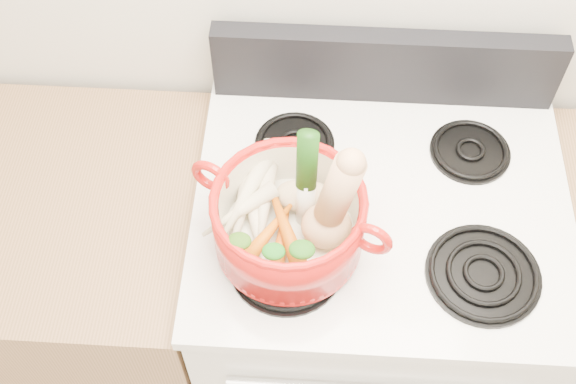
# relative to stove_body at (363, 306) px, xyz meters

# --- Properties ---
(stove_body) EXTENTS (0.76, 0.65, 0.92)m
(stove_body) POSITION_rel_stove_body_xyz_m (0.00, 0.00, 0.00)
(stove_body) COLOR silver
(stove_body) RESTS_ON floor
(cooktop) EXTENTS (0.78, 0.67, 0.03)m
(cooktop) POSITION_rel_stove_body_xyz_m (0.00, 0.00, 0.47)
(cooktop) COLOR white
(cooktop) RESTS_ON stove_body
(control_backsplash) EXTENTS (0.76, 0.05, 0.18)m
(control_backsplash) POSITION_rel_stove_body_xyz_m (0.00, 0.30, 0.58)
(control_backsplash) COLOR black
(control_backsplash) RESTS_ON cooktop
(burner_front_left) EXTENTS (0.22, 0.22, 0.02)m
(burner_front_left) POSITION_rel_stove_body_xyz_m (-0.19, -0.16, 0.50)
(burner_front_left) COLOR black
(burner_front_left) RESTS_ON cooktop
(burner_front_right) EXTENTS (0.22, 0.22, 0.02)m
(burner_front_right) POSITION_rel_stove_body_xyz_m (0.19, -0.16, 0.50)
(burner_front_right) COLOR black
(burner_front_right) RESTS_ON cooktop
(burner_back_left) EXTENTS (0.17, 0.17, 0.02)m
(burner_back_left) POSITION_rel_stove_body_xyz_m (-0.19, 0.14, 0.50)
(burner_back_left) COLOR black
(burner_back_left) RESTS_ON cooktop
(burner_back_right) EXTENTS (0.17, 0.17, 0.02)m
(burner_back_right) POSITION_rel_stove_body_xyz_m (0.19, 0.14, 0.50)
(burner_back_right) COLOR black
(burner_back_right) RESTS_ON cooktop
(dutch_oven) EXTENTS (0.37, 0.37, 0.14)m
(dutch_oven) POSITION_rel_stove_body_xyz_m (-0.19, -0.11, 0.58)
(dutch_oven) COLOR #B0130F
(dutch_oven) RESTS_ON burner_front_left
(pot_handle_left) EXTENTS (0.08, 0.05, 0.08)m
(pot_handle_left) POSITION_rel_stove_body_xyz_m (-0.34, -0.05, 0.63)
(pot_handle_left) COLOR #B0130F
(pot_handle_left) RESTS_ON dutch_oven
(pot_handle_right) EXTENTS (0.08, 0.05, 0.08)m
(pot_handle_right) POSITION_rel_stove_body_xyz_m (-0.04, -0.17, 0.63)
(pot_handle_right) COLOR #B0130F
(pot_handle_right) RESTS_ON dutch_oven
(squash) EXTENTS (0.15, 0.11, 0.26)m
(squash) POSITION_rel_stove_body_xyz_m (-0.12, -0.12, 0.66)
(squash) COLOR tan
(squash) RESTS_ON dutch_oven
(leek) EXTENTS (0.04, 0.06, 0.26)m
(leek) POSITION_rel_stove_body_xyz_m (-0.16, -0.08, 0.66)
(leek) COLOR silver
(leek) RESTS_ON dutch_oven
(ginger) EXTENTS (0.10, 0.08, 0.05)m
(ginger) POSITION_rel_stove_body_xyz_m (-0.17, -0.05, 0.56)
(ginger) COLOR tan
(ginger) RESTS_ON dutch_oven
(parsnip_0) EXTENTS (0.10, 0.24, 0.07)m
(parsnip_0) POSITION_rel_stove_body_xyz_m (-0.25, -0.10, 0.56)
(parsnip_0) COLOR beige
(parsnip_0) RESTS_ON dutch_oven
(parsnip_1) EXTENTS (0.07, 0.20, 0.06)m
(parsnip_1) POSITION_rel_stove_body_xyz_m (-0.28, -0.08, 0.57)
(parsnip_1) COLOR beige
(parsnip_1) RESTS_ON dutch_oven
(parsnip_2) EXTENTS (0.05, 0.20, 0.06)m
(parsnip_2) POSITION_rel_stove_body_xyz_m (-0.24, -0.07, 0.57)
(parsnip_2) COLOR beige
(parsnip_2) RESTS_ON dutch_oven
(parsnip_3) EXTENTS (0.16, 0.13, 0.05)m
(parsnip_3) POSITION_rel_stove_body_xyz_m (-0.28, -0.10, 0.58)
(parsnip_3) COLOR beige
(parsnip_3) RESTS_ON dutch_oven
(parsnip_4) EXTENTS (0.13, 0.23, 0.06)m
(parsnip_4) POSITION_rel_stove_body_xyz_m (-0.27, -0.05, 0.59)
(parsnip_4) COLOR #EDE4C1
(parsnip_4) RESTS_ON dutch_oven
(carrot_0) EXTENTS (0.05, 0.16, 0.05)m
(carrot_0) POSITION_rel_stove_body_xyz_m (-0.20, -0.14, 0.55)
(carrot_0) COLOR #CB540A
(carrot_0) RESTS_ON dutch_oven
(carrot_1) EXTENTS (0.11, 0.15, 0.05)m
(carrot_1) POSITION_rel_stove_body_xyz_m (-0.23, -0.14, 0.56)
(carrot_1) COLOR #C75C09
(carrot_1) RESTS_ON dutch_oven
(carrot_2) EXTENTS (0.10, 0.19, 0.05)m
(carrot_2) POSITION_rel_stove_body_xyz_m (-0.19, -0.13, 0.57)
(carrot_2) COLOR #BB5909
(carrot_2) RESTS_ON dutch_oven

